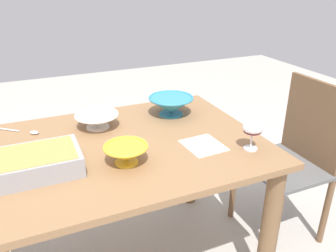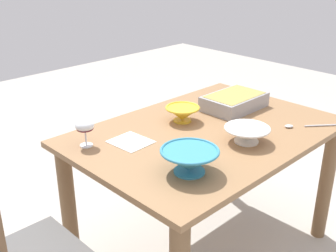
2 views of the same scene
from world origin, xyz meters
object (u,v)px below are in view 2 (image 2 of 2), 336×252
at_px(napkin, 131,142).
at_px(small_bowl, 190,160).
at_px(serving_spoon, 300,126).
at_px(wine_glass, 85,127).
at_px(mixing_bowl, 247,134).
at_px(dining_table, 206,154).
at_px(serving_bowl, 182,113).
at_px(casserole_dish, 234,101).

bearing_deg(napkin, small_bowl, -92.06).
bearing_deg(serving_spoon, wine_glass, 147.52).
height_order(wine_glass, mixing_bowl, wine_glass).
bearing_deg(dining_table, small_bowl, -148.64).
bearing_deg(wine_glass, napkin, -32.45).
distance_m(wine_glass, serving_bowl, 0.55).
distance_m(wine_glass, mixing_bowl, 0.75).
bearing_deg(serving_spoon, dining_table, 140.01).
distance_m(dining_table, napkin, 0.42).
height_order(casserole_dish, napkin, casserole_dish).
relative_size(wine_glass, serving_spoon, 0.59).
height_order(casserole_dish, small_bowl, small_bowl).
height_order(serving_spoon, napkin, serving_spoon).
distance_m(casserole_dish, napkin, 0.72).
xyz_separation_m(dining_table, casserole_dish, (0.34, 0.10, 0.18)).
relative_size(casserole_dish, serving_spoon, 1.59).
relative_size(serving_bowl, napkin, 1.00).
distance_m(mixing_bowl, serving_spoon, 0.36).
bearing_deg(serving_bowl, mixing_bowl, -85.59).
relative_size(dining_table, serving_spoon, 5.98).
height_order(dining_table, serving_spoon, serving_spoon).
relative_size(small_bowl, napkin, 1.33).
relative_size(dining_table, wine_glass, 10.19).
height_order(wine_glass, small_bowl, wine_glass).
xyz_separation_m(small_bowl, napkin, (0.01, 0.39, -0.06)).
xyz_separation_m(mixing_bowl, serving_spoon, (0.34, -0.09, -0.04)).
xyz_separation_m(wine_glass, serving_bowl, (0.54, -0.10, -0.05)).
bearing_deg(mixing_bowl, dining_table, 96.39).
height_order(wine_glass, casserole_dish, wine_glass).
height_order(serving_bowl, napkin, serving_bowl).
bearing_deg(serving_spoon, casserole_dish, 93.57).
relative_size(wine_glass, casserole_dish, 0.37).
xyz_separation_m(wine_glass, napkin, (0.17, -0.11, -0.09)).
bearing_deg(dining_table, wine_glass, 153.49).
bearing_deg(serving_bowl, napkin, -178.52).
bearing_deg(serving_spoon, mixing_bowl, 165.72).
bearing_deg(wine_glass, serving_bowl, -10.70).
height_order(dining_table, napkin, napkin).
bearing_deg(dining_table, serving_bowl, 91.78).
bearing_deg(casserole_dish, small_bowl, -155.62).
relative_size(wine_glass, mixing_bowl, 0.61).
height_order(small_bowl, serving_spoon, small_bowl).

